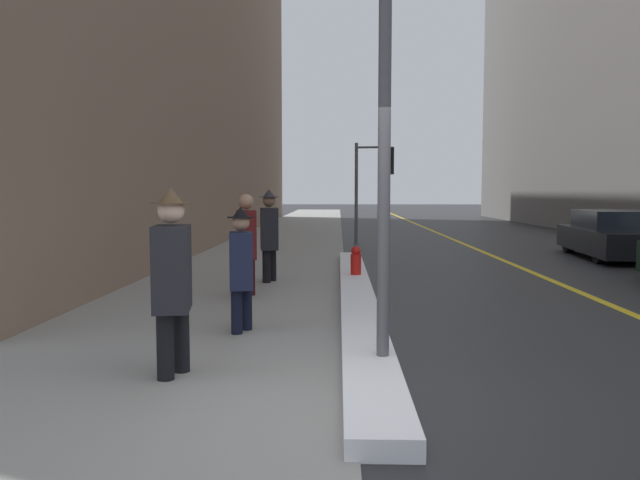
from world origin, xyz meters
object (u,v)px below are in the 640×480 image
pedestrian_trailing (246,240)px  fire_hydrant (356,265)px  lamp_post (385,54)px  parked_car_black (614,235)px  traffic_light_near (378,171)px  pedestrian_in_fedora (172,274)px  pedestrian_with_shoulder_bag (269,232)px  pedestrian_nearside (241,264)px

pedestrian_trailing → fire_hydrant: bearing=122.8°
lamp_post → parked_car_black: size_ratio=1.07×
parked_car_black → traffic_light_near: bearing=57.4°
traffic_light_near → pedestrian_in_fedora: 15.60m
lamp_post → pedestrian_trailing: 5.05m
fire_hydrant → traffic_light_near: bearing=84.0°
traffic_light_near → pedestrian_with_shoulder_bag: 9.66m
pedestrian_in_fedora → pedestrian_with_shoulder_bag: size_ratio=1.00×
traffic_light_near → parked_car_black: traffic_light_near is taller
pedestrian_in_fedora → parked_car_black: size_ratio=0.38×
pedestrian_trailing → parked_car_black: pedestrian_trailing is taller
pedestrian_nearside → parked_car_black: pedestrian_nearside is taller
pedestrian_nearside → pedestrian_in_fedora: bearing=-19.8°
traffic_light_near → parked_car_black: size_ratio=0.71×
pedestrian_trailing → pedestrian_with_shoulder_bag: (0.18, 1.68, 0.03)m
pedestrian_in_fedora → pedestrian_nearside: pedestrian_in_fedora is taller
traffic_light_near → parked_car_black: (5.83, -4.62, -1.82)m
pedestrian_with_shoulder_bag → parked_car_black: bearing=109.3°
lamp_post → traffic_light_near: bearing=86.7°
pedestrian_in_fedora → pedestrian_with_shoulder_bag: pedestrian_with_shoulder_bag is taller
pedestrian_trailing → pedestrian_with_shoulder_bag: 1.69m
lamp_post → fire_hydrant: bearing=91.0°
lamp_post → pedestrian_trailing: size_ratio=2.97×
pedestrian_nearside → lamp_post: bearing=35.5°
pedestrian_with_shoulder_bag → pedestrian_in_fedora: bearing=-11.1°
pedestrian_trailing → pedestrian_with_shoulder_bag: size_ratio=0.95×
lamp_post → pedestrian_trailing: (-1.92, 4.19, -2.05)m
parked_car_black → pedestrian_trailing: bearing=131.7°
fire_hydrant → lamp_post: bearing=-89.0°
traffic_light_near → pedestrian_with_shoulder_bag: (-2.61, -9.19, -1.44)m
traffic_light_near → pedestrian_nearside: (-2.48, -13.43, -1.57)m
pedestrian_trailing → pedestrian_with_shoulder_bag: bearing=164.7°
pedestrian_with_shoulder_bag → fire_hydrant: size_ratio=2.53×
pedestrian_with_shoulder_bag → traffic_light_near: bearing=155.1°
traffic_light_near → pedestrian_in_fedora: (-2.83, -15.28, -1.44)m
pedestrian_with_shoulder_bag → parked_car_black: 9.61m
lamp_post → pedestrian_nearside: 3.14m
pedestrian_in_fedora → pedestrian_nearside: bearing=160.2°
pedestrian_nearside → pedestrian_trailing: bearing=177.9°
traffic_light_near → pedestrian_nearside: bearing=-92.3°
pedestrian_trailing → parked_car_black: size_ratio=0.36×
lamp_post → fire_hydrant: (-0.10, 5.83, -2.64)m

